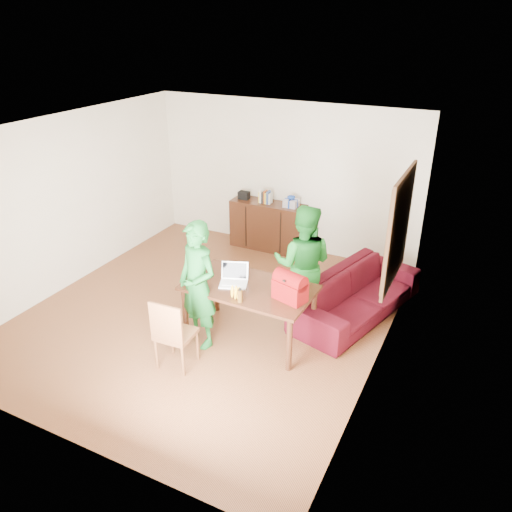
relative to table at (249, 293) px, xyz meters
The scene contains 10 objects.
room 1.09m from the table, 154.24° to the left, with size 5.20×5.70×2.90m.
table is the anchor object (origin of this frame).
chair 1.16m from the table, 120.28° to the right, with size 0.46×0.44×0.96m.
person_near 0.69m from the table, 144.41° to the right, with size 0.63×0.42×1.74m, color #145A1F.
person_far 0.91m from the table, 60.18° to the left, with size 0.84×0.66×1.73m, color #16651C.
laptop 0.26m from the table, 165.39° to the right, with size 0.42×0.36×0.25m.
bananas 0.37m from the table, 93.22° to the right, with size 0.17×0.11×0.06m, color gold, non-canonical shape.
bottle 0.45m from the table, 79.18° to the right, with size 0.06×0.06×0.19m, color #533513.
red_bag 0.66m from the table, ahead, with size 0.41×0.24×0.30m, color maroon.
sofa 1.71m from the table, 47.44° to the left, with size 2.26×0.88×0.66m, color #370907.
Camera 1 is at (3.42, -5.33, 3.98)m, focal length 35.00 mm.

